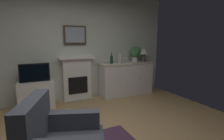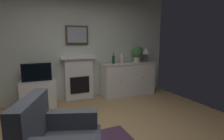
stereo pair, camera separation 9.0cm
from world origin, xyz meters
name	(u,v)px [view 1 (the left image)]	position (x,y,z in m)	size (l,w,h in m)	color
wall_rear	(70,41)	(0.00, 2.34, 1.49)	(5.39, 0.06, 2.98)	silver
fireplace_unit	(77,78)	(0.12, 2.21, 0.55)	(0.87, 0.30, 1.10)	white
framed_picture	(75,35)	(0.12, 2.25, 1.63)	(0.55, 0.04, 0.45)	#473323
sideboard_cabinet	(126,79)	(1.45, 2.03, 0.45)	(1.49, 0.49, 0.89)	white
table_lamp	(144,52)	(2.01, 2.03, 1.17)	(0.26, 0.26, 0.40)	#4C4742
wine_bottle	(112,60)	(1.01, 2.06, 1.00)	(0.08, 0.08, 0.29)	#193F1E
wine_glass_left	(125,59)	(1.38, 2.00, 1.01)	(0.07, 0.07, 0.16)	silver
wine_glass_center	(128,58)	(1.49, 2.03, 1.01)	(0.07, 0.07, 0.16)	silver
vase_decorative	(120,58)	(1.23, 1.98, 1.03)	(0.11, 0.11, 0.28)	beige
tv_cabinet	(36,95)	(-0.86, 2.05, 0.30)	(0.75, 0.42, 0.61)	white
tv_set	(35,73)	(-0.86, 2.02, 0.81)	(0.62, 0.07, 0.40)	black
potted_plant_small	(135,53)	(1.75, 2.08, 1.15)	(0.30, 0.30, 0.43)	beige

